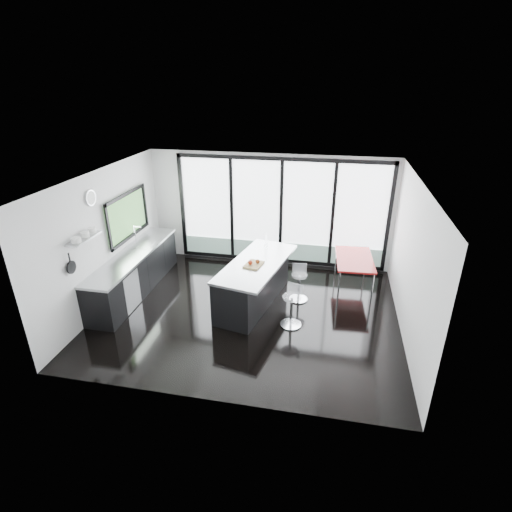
% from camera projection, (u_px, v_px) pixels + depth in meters
% --- Properties ---
extents(floor, '(6.00, 5.00, 0.00)m').
position_uv_depth(floor, '(248.00, 312.00, 8.23)').
color(floor, black).
rests_on(floor, ground).
extents(ceiling, '(6.00, 5.00, 0.00)m').
position_uv_depth(ceiling, '(247.00, 178.00, 7.07)').
color(ceiling, white).
rests_on(ceiling, wall_back).
extents(wall_back, '(6.00, 0.09, 2.80)m').
position_uv_depth(wall_back, '(280.00, 217.00, 9.86)').
color(wall_back, silver).
rests_on(wall_back, ground).
extents(wall_front, '(6.00, 0.00, 2.80)m').
position_uv_depth(wall_front, '(208.00, 322.00, 5.42)').
color(wall_front, silver).
rests_on(wall_front, ground).
extents(wall_left, '(0.26, 5.00, 2.80)m').
position_uv_depth(wall_left, '(112.00, 227.00, 8.36)').
color(wall_left, silver).
rests_on(wall_left, ground).
extents(wall_right, '(0.00, 5.00, 2.80)m').
position_uv_depth(wall_right, '(412.00, 263.00, 7.12)').
color(wall_right, silver).
rests_on(wall_right, ground).
extents(counter_cabinets, '(0.69, 3.24, 1.36)m').
position_uv_depth(counter_cabinets, '(135.00, 272.00, 8.87)').
color(counter_cabinets, black).
rests_on(counter_cabinets, floor).
extents(island, '(1.45, 2.52, 1.26)m').
position_uv_depth(island, '(253.00, 282.00, 8.40)').
color(island, black).
rests_on(island, floor).
extents(bar_stool_near, '(0.53, 0.53, 0.66)m').
position_uv_depth(bar_stool_near, '(291.00, 311.00, 7.68)').
color(bar_stool_near, silver).
rests_on(bar_stool_near, floor).
extents(bar_stool_far, '(0.43, 0.43, 0.63)m').
position_uv_depth(bar_stool_far, '(299.00, 287.00, 8.56)').
color(bar_stool_far, silver).
rests_on(bar_stool_far, floor).
extents(red_table, '(0.88, 1.44, 0.75)m').
position_uv_depth(red_table, '(353.00, 273.00, 9.03)').
color(red_table, maroon).
rests_on(red_table, floor).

